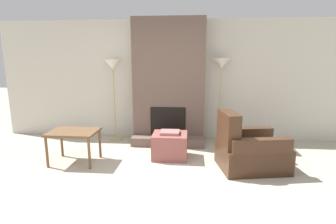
% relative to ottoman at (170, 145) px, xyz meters
% --- Properties ---
extents(ground_plane, '(24.00, 24.00, 0.00)m').
position_rel_ottoman_xyz_m(ground_plane, '(-0.10, -1.52, -0.23)').
color(ground_plane, '#B2A893').
extents(wall_back, '(7.65, 0.06, 2.60)m').
position_rel_ottoman_xyz_m(wall_back, '(-0.10, 1.27, 1.07)').
color(wall_back, beige).
rests_on(wall_back, ground_plane).
extents(fireplace, '(1.49, 0.74, 2.60)m').
position_rel_ottoman_xyz_m(fireplace, '(-0.10, 1.00, 1.00)').
color(fireplace, brown).
rests_on(fireplace, ground_plane).
extents(ottoman, '(0.62, 0.54, 0.50)m').
position_rel_ottoman_xyz_m(ottoman, '(0.00, 0.00, 0.00)').
color(ottoman, '#8C4C47').
rests_on(ottoman, ground_plane).
extents(armchair, '(1.16, 0.96, 0.96)m').
position_rel_ottoman_xyz_m(armchair, '(1.30, -0.37, 0.05)').
color(armchair, '#422819').
rests_on(armchair, ground_plane).
extents(side_table, '(0.80, 0.59, 0.57)m').
position_rel_ottoman_xyz_m(side_table, '(-1.63, -0.37, 0.26)').
color(side_table, brown).
rests_on(side_table, ground_plane).
extents(floor_lamp_left, '(0.38, 0.38, 1.75)m').
position_rel_ottoman_xyz_m(floor_lamp_left, '(-1.31, 1.01, 1.31)').
color(floor_lamp_left, tan).
rests_on(floor_lamp_left, ground_plane).
extents(floor_lamp_right, '(0.38, 0.38, 1.78)m').
position_rel_ottoman_xyz_m(floor_lamp_right, '(0.98, 1.01, 1.34)').
color(floor_lamp_right, tan).
rests_on(floor_lamp_right, ground_plane).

